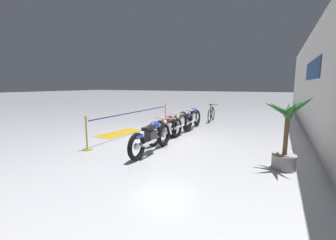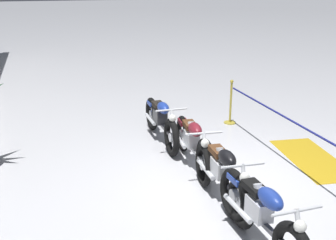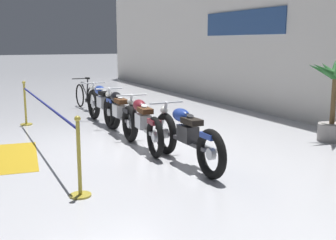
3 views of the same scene
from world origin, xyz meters
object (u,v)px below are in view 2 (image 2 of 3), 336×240
at_px(motorcycle_blue_0, 261,216).
at_px(stanchion_mid_left, 230,109).
at_px(motorcycle_maroon_2, 192,142).
at_px(stanchion_far_left, 335,160).
at_px(motorcycle_black_1, 222,173).
at_px(floor_banner, 312,159).
at_px(motorcycle_blue_3, 161,120).

distance_m(motorcycle_blue_0, stanchion_mid_left, 4.88).
relative_size(motorcycle_maroon_2, stanchion_far_left, 0.42).
distance_m(motorcycle_black_1, floor_banner, 2.54).
bearing_deg(motorcycle_blue_3, floor_banner, -124.02).
distance_m(motorcycle_maroon_2, floor_banner, 2.39).
bearing_deg(motorcycle_maroon_2, motorcycle_black_1, -179.46).
distance_m(motorcycle_maroon_2, stanchion_far_left, 2.42).
distance_m(motorcycle_black_1, stanchion_mid_left, 3.70).
distance_m(motorcycle_blue_3, floor_banner, 3.08).
bearing_deg(motorcycle_blue_3, motorcycle_maroon_2, -171.41).
height_order(motorcycle_blue_0, motorcycle_blue_3, motorcycle_blue_0).
relative_size(motorcycle_blue_3, stanchion_mid_left, 2.15).
bearing_deg(floor_banner, motorcycle_blue_3, 62.67).
bearing_deg(stanchion_mid_left, motorcycle_maroon_2, 140.02).
distance_m(motorcycle_blue_0, motorcycle_blue_3, 3.92).
xyz_separation_m(motorcycle_blue_0, motorcycle_blue_3, (3.92, 0.19, -0.01)).
height_order(motorcycle_maroon_2, stanchion_far_left, stanchion_far_left).
relative_size(motorcycle_blue_0, stanchion_far_left, 0.42).
xyz_separation_m(motorcycle_blue_3, stanchion_far_left, (-3.09, -1.89, 0.19)).
xyz_separation_m(motorcycle_maroon_2, motorcycle_blue_3, (1.35, 0.20, -0.01)).
distance_m(stanchion_far_left, stanchion_mid_left, 3.75).
distance_m(motorcycle_blue_0, motorcycle_black_1, 1.27).
height_order(motorcycle_maroon_2, stanchion_mid_left, stanchion_mid_left).
xyz_separation_m(motorcycle_blue_0, stanchion_far_left, (0.83, -1.70, 0.18)).
relative_size(motorcycle_black_1, floor_banner, 1.09).
xyz_separation_m(motorcycle_black_1, motorcycle_maroon_2, (1.30, 0.01, 0.01)).
bearing_deg(motorcycle_blue_0, stanchion_far_left, -63.88).
relative_size(motorcycle_black_1, motorcycle_maroon_2, 1.01).
xyz_separation_m(stanchion_far_left, floor_banner, (1.38, -0.64, -0.65)).
bearing_deg(motorcycle_black_1, stanchion_far_left, -104.66).
bearing_deg(floor_banner, motorcycle_maroon_2, 88.04).
relative_size(motorcycle_blue_0, floor_banner, 1.09).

